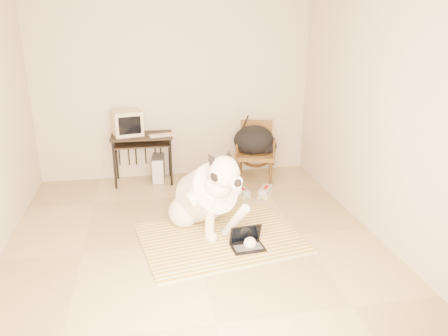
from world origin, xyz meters
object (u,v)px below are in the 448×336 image
object	(u,v)px
computer_desk	(142,142)
rattan_chair	(256,151)
laptop	(247,242)
dog	(207,196)
pc_tower	(159,168)
crt_monitor	(127,123)
backpack	(256,141)

from	to	relation	value
computer_desk	rattan_chair	xyz separation A→B (m)	(1.66, -0.10, -0.19)
computer_desk	laptop	bearing A→B (deg)	-64.44
dog	rattan_chair	size ratio (longest dim) A/B	1.52
computer_desk	pc_tower	distance (m)	0.48
laptop	crt_monitor	size ratio (longest dim) A/B	0.78
crt_monitor	rattan_chair	size ratio (longest dim) A/B	0.55
dog	crt_monitor	distance (m)	1.98
dog	crt_monitor	world-z (taller)	crt_monitor
laptop	computer_desk	world-z (taller)	computer_desk
laptop	dog	bearing A→B (deg)	124.15
pc_tower	rattan_chair	bearing A→B (deg)	-5.76
computer_desk	crt_monitor	bearing A→B (deg)	161.70
laptop	computer_desk	distance (m)	2.46
laptop	crt_monitor	world-z (taller)	crt_monitor
pc_tower	computer_desk	bearing A→B (deg)	-167.69
crt_monitor	rattan_chair	xyz separation A→B (m)	(1.85, -0.16, -0.47)
computer_desk	crt_monitor	xyz separation A→B (m)	(-0.19, 0.06, 0.27)
computer_desk	backpack	bearing A→B (deg)	-5.34
crt_monitor	backpack	distance (m)	1.86
laptop	rattan_chair	distance (m)	2.19
backpack	dog	bearing A→B (deg)	-122.32
crt_monitor	backpack	bearing A→B (deg)	-6.74
dog	computer_desk	world-z (taller)	dog
dog	backpack	bearing A→B (deg)	57.68
dog	laptop	world-z (taller)	dog
dog	backpack	world-z (taller)	dog
dog	pc_tower	xyz separation A→B (m)	(-0.47, 1.70, -0.23)
dog	laptop	distance (m)	0.71
backpack	computer_desk	bearing A→B (deg)	174.66
computer_desk	backpack	xyz separation A→B (m)	(1.64, -0.15, -0.03)
laptop	pc_tower	size ratio (longest dim) A/B	0.87
dog	crt_monitor	bearing A→B (deg)	117.07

